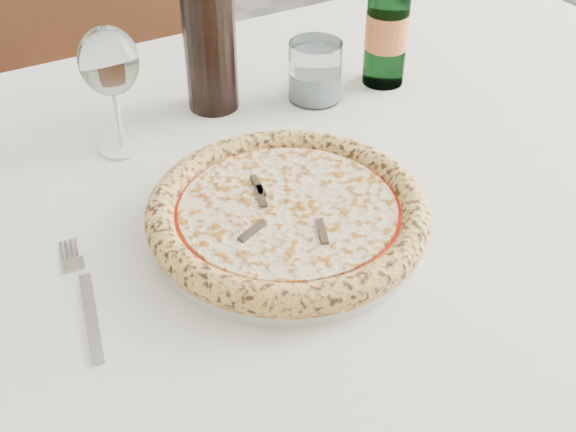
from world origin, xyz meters
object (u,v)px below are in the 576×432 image
Objects in this scene: dining_table at (256,235)px; chair_far at (94,79)px; plate at (288,224)px; pizza at (288,211)px; tumbler at (315,75)px; beer_bottle at (388,21)px; wine_bottle at (208,22)px; wine_glass at (109,64)px.

dining_table is 1.76× the size of chair_far.
pizza is (-0.00, 0.00, 0.02)m from plate.
plate is 3.50× the size of tumbler.
plate is 0.40m from beer_bottle.
wine_bottle is at bearing 85.68° from plate.
wine_bottle is at bearing 85.68° from pizza.
plate is at bearing -19.36° from pizza.
pizza reaches higher than dining_table.
chair_far is 3.10× the size of plate.
dining_table is at bearing -86.41° from chair_far.
wine_glass is 0.30m from tumbler.
pizza is at bearing -90.01° from dining_table.
beer_bottle is at bearing 2.90° from wine_glass.
plate is 0.31m from tumbler.
dining_table is 5.21× the size of pizza.
chair_far is 10.82× the size of tumbler.
beer_bottle reaches higher than wine_glass.
beer_bottle is at bearing 43.65° from pizza.
dining_table is at bearing 89.99° from pizza.
chair_far is 0.95m from pizza.
wine_glass is 0.16m from wine_bottle.
pizza is 1.07× the size of wine_bottle.
dining_table is 19.08× the size of tumbler.
tumbler is at bearing -71.61° from chair_far.
tumbler is (0.16, 0.27, 0.03)m from plate.
wine_bottle is (-0.14, 0.04, 0.09)m from tumbler.
pizza is at bearing -94.32° from wine_bottle.
tumbler is 0.17m from wine_bottle.
wine_glass reaches higher than pizza.
plate reaches higher than dining_table.
wine_bottle reaches higher than dining_table.
pizza is 1.30× the size of beer_bottle.
plate is at bearing -86.80° from chair_far.
pizza is at bearing -86.80° from chair_far.
wine_glass is 0.69× the size of beer_bottle.
tumbler is 0.36× the size of beer_bottle.
chair_far reaches higher than tumbler.
tumbler is (0.22, -0.65, 0.26)m from chair_far.
tumbler is (0.16, 0.17, 0.12)m from dining_table.
chair_far is at bearing 117.24° from beer_bottle.
chair_far is at bearing 93.20° from plate.
wine_bottle is at bearing 83.59° from dining_table.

